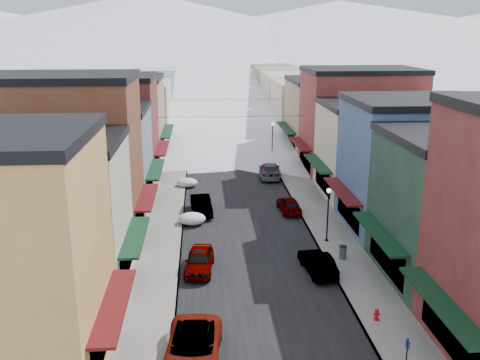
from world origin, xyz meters
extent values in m
cube|color=black|center=(0.00, 60.00, 0.01)|extent=(10.00, 160.00, 0.01)
cube|color=gray|center=(-6.60, 60.00, 0.07)|extent=(3.20, 160.00, 0.15)
cube|color=gray|center=(6.60, 60.00, 0.07)|extent=(3.20, 160.00, 0.15)
cube|color=slate|center=(-5.05, 60.00, 0.07)|extent=(0.10, 160.00, 0.15)
cube|color=slate|center=(5.05, 60.00, 0.07)|extent=(0.10, 160.00, 0.15)
cube|color=#580F12|center=(-7.60, 4.00, 3.20)|extent=(1.20, 7.22, 0.15)
cube|color=beige|center=(-13.20, 12.50, 4.50)|extent=(10.00, 8.00, 9.00)
cube|color=black|center=(-13.20, 12.50, 9.25)|extent=(10.20, 8.20, 0.50)
cube|color=#0E331C|center=(-7.60, 12.50, 3.20)|extent=(1.20, 6.80, 0.15)
cube|color=brown|center=(-13.70, 20.50, 6.00)|extent=(11.00, 8.00, 12.00)
cube|color=black|center=(-13.70, 20.50, 12.25)|extent=(11.20, 8.20, 0.50)
cube|color=#580F12|center=(-7.60, 20.50, 3.20)|extent=(1.20, 6.80, 0.15)
cube|color=gray|center=(-13.20, 29.00, 4.25)|extent=(10.00, 9.00, 8.50)
cube|color=black|center=(-13.20, 29.00, 8.75)|extent=(10.20, 9.20, 0.50)
cube|color=#0E331C|center=(-7.60, 29.00, 3.20)|extent=(1.20, 7.65, 0.15)
cube|color=maroon|center=(-14.20, 38.00, 5.25)|extent=(12.00, 9.00, 10.50)
cube|color=black|center=(-14.20, 38.00, 10.75)|extent=(12.20, 9.20, 0.50)
cube|color=#580F12|center=(-7.60, 38.00, 3.20)|extent=(1.20, 7.65, 0.15)
cube|color=#9A7D65|center=(-13.20, 48.00, 4.75)|extent=(10.00, 11.00, 9.50)
cube|color=black|center=(-13.20, 48.00, 9.75)|extent=(10.20, 11.20, 0.50)
cube|color=#0E331C|center=(-7.60, 48.00, 3.20)|extent=(1.20, 9.35, 0.15)
cube|color=#0E331C|center=(7.60, 3.00, 3.20)|extent=(1.20, 7.65, 0.15)
cube|color=#1A372B|center=(13.20, 12.00, 4.50)|extent=(10.00, 9.00, 9.00)
cube|color=black|center=(13.20, 12.00, 9.25)|extent=(10.20, 9.20, 0.50)
cube|color=#0E331C|center=(7.60, 12.00, 3.20)|extent=(1.20, 7.65, 0.15)
cube|color=#3A5684|center=(13.20, 21.00, 5.00)|extent=(10.00, 9.00, 10.00)
cube|color=black|center=(13.20, 21.00, 10.25)|extent=(10.20, 9.20, 0.50)
cube|color=#580F12|center=(7.60, 21.00, 3.20)|extent=(1.20, 7.65, 0.15)
cube|color=beige|center=(13.70, 30.00, 4.25)|extent=(11.00, 9.00, 8.50)
cube|color=black|center=(13.70, 30.00, 8.75)|extent=(11.20, 9.20, 0.50)
cube|color=#0E331C|center=(7.60, 30.00, 3.20)|extent=(1.20, 7.65, 0.15)
cube|color=maroon|center=(14.20, 39.00, 5.50)|extent=(12.00, 9.00, 11.00)
cube|color=black|center=(14.20, 39.00, 11.25)|extent=(12.20, 9.20, 0.50)
cube|color=#580F12|center=(7.60, 39.00, 3.20)|extent=(1.20, 7.65, 0.15)
cube|color=#947F61|center=(13.20, 49.00, 4.50)|extent=(10.00, 11.00, 9.00)
cube|color=black|center=(13.20, 49.00, 9.25)|extent=(10.20, 11.20, 0.50)
cube|color=#0E331C|center=(7.60, 49.00, 3.20)|extent=(1.20, 9.35, 0.15)
cube|color=gray|center=(-12.50, 62.00, 4.00)|extent=(9.00, 13.00, 8.00)
cube|color=gray|center=(12.50, 62.00, 4.00)|extent=(9.00, 13.00, 8.00)
cube|color=gray|center=(-12.50, 76.00, 4.00)|extent=(9.00, 13.00, 8.00)
cube|color=gray|center=(12.50, 76.00, 4.00)|extent=(9.00, 13.00, 8.00)
cube|color=gray|center=(-12.50, 90.00, 4.00)|extent=(9.00, 13.00, 8.00)
cube|color=gray|center=(12.50, 90.00, 4.00)|extent=(9.00, 13.00, 8.00)
cube|color=gray|center=(-12.50, 104.00, 4.00)|extent=(9.00, 13.00, 8.00)
cube|color=gray|center=(12.50, 104.00, 4.00)|extent=(9.00, 13.00, 8.00)
cube|color=silver|center=(0.00, 225.00, 6.00)|extent=(360.00, 40.00, 12.00)
cone|color=white|center=(-30.00, 275.00, 17.00)|extent=(300.00, 300.00, 34.00)
cone|color=white|center=(70.00, 270.00, 15.00)|extent=(320.00, 320.00, 30.00)
cylinder|color=black|center=(0.00, 40.00, 6.20)|extent=(16.40, 0.04, 0.04)
cylinder|color=black|center=(0.00, 55.00, 6.20)|extent=(16.40, 0.04, 0.04)
imported|color=silver|center=(-4.02, 3.86, 0.79)|extent=(3.09, 5.88, 1.58)
imported|color=#9EA0A6|center=(-3.69, 14.10, 0.75)|extent=(2.20, 4.53, 1.49)
imported|color=black|center=(-3.50, 25.68, 0.75)|extent=(2.02, 4.68, 1.50)
imported|color=gray|center=(-3.50, 50.03, 0.77)|extent=(2.33, 5.40, 1.55)
imported|color=black|center=(4.06, 13.20, 0.71)|extent=(1.98, 4.43, 1.41)
imported|color=gray|center=(4.18, 25.44, 0.68)|extent=(1.92, 4.13, 1.37)
imported|color=black|center=(3.96, 36.87, 0.80)|extent=(2.72, 5.68, 1.60)
imported|color=#A5A8AD|center=(-1.76, 50.68, 0.71)|extent=(2.20, 4.36, 1.42)
imported|color=white|center=(2.20, 60.31, 0.74)|extent=(3.01, 5.59, 1.49)
cylinder|color=#B30915|center=(5.96, 6.82, 0.19)|extent=(0.31, 0.31, 0.09)
cylinder|color=#B30915|center=(5.96, 6.82, 0.42)|extent=(0.22, 0.22, 0.54)
sphere|color=#B30915|center=(5.96, 6.82, 0.72)|extent=(0.23, 0.23, 0.23)
cylinder|color=#B30915|center=(5.96, 6.82, 0.51)|extent=(0.40, 0.09, 0.09)
cylinder|color=black|center=(5.57, 1.64, 1.22)|extent=(0.06, 0.06, 2.13)
cube|color=navy|center=(5.57, 1.64, 1.99)|extent=(0.09, 0.29, 0.39)
cylinder|color=slate|center=(6.24, 15.00, 0.58)|extent=(0.50, 0.50, 0.87)
cylinder|color=black|center=(6.24, 15.00, 1.04)|extent=(0.54, 0.54, 0.06)
cylinder|color=black|center=(5.87, 18.26, 0.20)|extent=(0.29, 0.29, 0.10)
cylinder|color=black|center=(5.87, 18.26, 2.06)|extent=(0.11, 0.11, 3.81)
sphere|color=white|center=(5.87, 18.26, 4.10)|extent=(0.34, 0.34, 0.34)
cylinder|color=black|center=(5.38, 45.62, 0.20)|extent=(0.30, 0.30, 0.10)
cylinder|color=black|center=(5.38, 45.62, 2.16)|extent=(0.12, 0.12, 4.02)
sphere|color=white|center=(5.38, 45.62, 4.32)|extent=(0.36, 0.36, 0.36)
ellipsoid|color=white|center=(-4.30, 5.38, 0.47)|extent=(2.21, 1.87, 0.93)
ellipsoid|color=white|center=(-4.10, 6.58, 0.24)|extent=(0.94, 0.85, 0.47)
ellipsoid|color=white|center=(-4.30, 22.97, 0.48)|extent=(2.27, 1.92, 0.96)
ellipsoid|color=white|center=(-4.10, 24.17, 0.24)|extent=(0.97, 0.87, 0.48)
ellipsoid|color=white|center=(-4.90, 33.89, 0.45)|extent=(2.11, 1.79, 0.89)
ellipsoid|color=white|center=(-4.70, 35.09, 0.23)|extent=(0.90, 0.81, 0.45)
camera|label=1|loc=(-3.45, -18.62, 15.50)|focal=40.00mm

